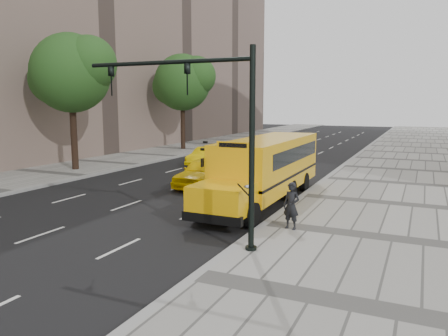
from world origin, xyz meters
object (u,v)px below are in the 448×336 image
at_px(tree_c, 183,82).
at_px(taxi_far, 205,156).
at_px(school_bus, 267,164).
at_px(pedestrian, 291,206).
at_px(traffic_signal, 210,123).
at_px(tree_b, 72,72).
at_px(taxi_near, 204,172).

bearing_deg(tree_c, taxi_far, -51.39).
xyz_separation_m(school_bus, taxi_far, (-8.23, 9.45, -1.09)).
bearing_deg(taxi_far, pedestrian, -53.74).
distance_m(pedestrian, traffic_signal, 4.53).
height_order(tree_c, school_bus, tree_c).
height_order(taxi_far, pedestrian, pedestrian).
bearing_deg(pedestrian, traffic_signal, -112.39).
xyz_separation_m(tree_c, pedestrian, (17.50, -22.63, -5.69)).
bearing_deg(tree_b, tree_c, 89.99).
bearing_deg(pedestrian, school_bus, 131.05).
distance_m(school_bus, pedestrian, 5.54).
height_order(tree_b, school_bus, tree_b).
xyz_separation_m(taxi_far, pedestrian, (10.83, -14.28, 0.34)).
bearing_deg(tree_c, school_bus, -50.07).
bearing_deg(taxi_far, tree_b, -136.66).
height_order(tree_b, taxi_near, tree_b).
height_order(tree_b, taxi_far, tree_b).
xyz_separation_m(tree_c, taxi_far, (6.66, -8.35, -6.02)).
bearing_deg(taxi_near, tree_c, 123.53).
distance_m(tree_b, pedestrian, 19.98).
xyz_separation_m(tree_c, taxi_near, (10.51, -16.02, -5.88)).
relative_size(tree_b, school_bus, 0.81).
relative_size(tree_c, taxi_far, 2.30).
height_order(school_bus, traffic_signal, traffic_signal).
bearing_deg(traffic_signal, pedestrian, 54.90).
height_order(taxi_near, taxi_far, taxi_near).
bearing_deg(traffic_signal, tree_c, 121.59).
xyz_separation_m(school_bus, traffic_signal, (0.69, -7.55, 2.33)).
xyz_separation_m(taxi_near, pedestrian, (6.99, -6.61, 0.19)).
relative_size(school_bus, taxi_near, 2.41).
xyz_separation_m(taxi_far, traffic_signal, (8.92, -17.00, 3.42)).
height_order(school_bus, pedestrian, school_bus).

